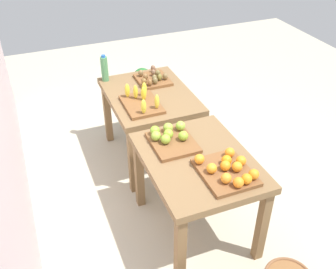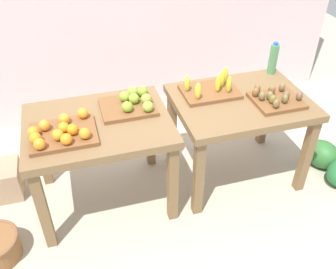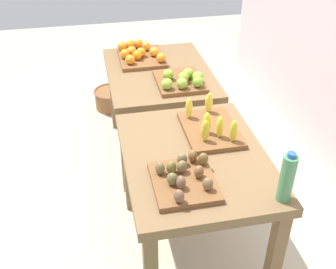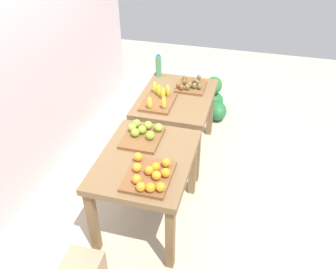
{
  "view_description": "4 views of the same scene",
  "coord_description": "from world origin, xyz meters",
  "px_view_note": "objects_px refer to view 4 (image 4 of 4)",
  "views": [
    {
      "loc": [
        -2.68,
        1.09,
        2.62
      ],
      "look_at": [
        0.09,
        -0.01,
        0.57
      ],
      "focal_mm": 41.96,
      "sensor_mm": 36.0,
      "label": 1
    },
    {
      "loc": [
        -0.69,
        -2.23,
        2.27
      ],
      "look_at": [
        -0.05,
        -0.05,
        0.58
      ],
      "focal_mm": 39.91,
      "sensor_mm": 36.0,
      "label": 2
    },
    {
      "loc": [
        2.34,
        -0.52,
        2.16
      ],
      "look_at": [
        -0.0,
        -0.04,
        0.54
      ],
      "focal_mm": 43.99,
      "sensor_mm": 36.0,
      "label": 3
    },
    {
      "loc": [
        -2.78,
        -0.79,
        2.69
      ],
      "look_at": [
        0.09,
        -0.03,
        0.56
      ],
      "focal_mm": 37.4,
      "sensor_mm": 36.0,
      "label": 4
    }
  ],
  "objects_px": {
    "apple_bin": "(143,134)",
    "display_table_right": "(176,105)",
    "orange_bin": "(150,175)",
    "water_bottle": "(159,66)",
    "watermelon_pile": "(211,103)",
    "banana_crate": "(159,100)",
    "display_table_left": "(146,167)",
    "kiwi_bin": "(191,85)"
  },
  "relations": [
    {
      "from": "orange_bin",
      "to": "banana_crate",
      "type": "xyz_separation_m",
      "value": [
        1.17,
        0.26,
        -0.0
      ]
    },
    {
      "from": "display_table_left",
      "to": "kiwi_bin",
      "type": "height_order",
      "value": "kiwi_bin"
    },
    {
      "from": "apple_bin",
      "to": "kiwi_bin",
      "type": "distance_m",
      "value": 1.09
    },
    {
      "from": "water_bottle",
      "to": "display_table_left",
      "type": "bearing_deg",
      "value": -168.05
    },
    {
      "from": "display_table_left",
      "to": "kiwi_bin",
      "type": "distance_m",
      "value": 1.36
    },
    {
      "from": "orange_bin",
      "to": "watermelon_pile",
      "type": "relative_size",
      "value": 0.71
    },
    {
      "from": "water_bottle",
      "to": "kiwi_bin",
      "type": "bearing_deg",
      "value": -115.07
    },
    {
      "from": "kiwi_bin",
      "to": "water_bottle",
      "type": "relative_size",
      "value": 1.31
    },
    {
      "from": "display_table_left",
      "to": "watermelon_pile",
      "type": "bearing_deg",
      "value": -7.57
    },
    {
      "from": "water_bottle",
      "to": "watermelon_pile",
      "type": "distance_m",
      "value": 1.08
    },
    {
      "from": "display_table_right",
      "to": "water_bottle",
      "type": "xyz_separation_m",
      "value": [
        0.43,
        0.33,
        0.25
      ]
    },
    {
      "from": "water_bottle",
      "to": "watermelon_pile",
      "type": "xyz_separation_m",
      "value": [
        0.52,
        -0.61,
        -0.72
      ]
    },
    {
      "from": "display_table_left",
      "to": "watermelon_pile",
      "type": "xyz_separation_m",
      "value": [
        2.08,
        -0.28,
        -0.47
      ]
    },
    {
      "from": "apple_bin",
      "to": "watermelon_pile",
      "type": "distance_m",
      "value": 1.95
    },
    {
      "from": "display_table_left",
      "to": "water_bottle",
      "type": "height_order",
      "value": "water_bottle"
    },
    {
      "from": "banana_crate",
      "to": "water_bottle",
      "type": "height_order",
      "value": "water_bottle"
    },
    {
      "from": "apple_bin",
      "to": "orange_bin",
      "type": "bearing_deg",
      "value": -156.34
    },
    {
      "from": "kiwi_bin",
      "to": "banana_crate",
      "type": "bearing_deg",
      "value": 148.23
    },
    {
      "from": "display_table_right",
      "to": "orange_bin",
      "type": "relative_size",
      "value": 2.28
    },
    {
      "from": "display_table_right",
      "to": "watermelon_pile",
      "type": "distance_m",
      "value": 1.1
    },
    {
      "from": "display_table_right",
      "to": "water_bottle",
      "type": "bearing_deg",
      "value": 37.13
    },
    {
      "from": "kiwi_bin",
      "to": "apple_bin",
      "type": "bearing_deg",
      "value": 167.64
    },
    {
      "from": "banana_crate",
      "to": "water_bottle",
      "type": "xyz_separation_m",
      "value": [
        0.64,
        0.18,
        0.09
      ]
    },
    {
      "from": "display_table_right",
      "to": "watermelon_pile",
      "type": "height_order",
      "value": "display_table_right"
    },
    {
      "from": "display_table_right",
      "to": "kiwi_bin",
      "type": "height_order",
      "value": "kiwi_bin"
    },
    {
      "from": "display_table_left",
      "to": "display_table_right",
      "type": "height_order",
      "value": "same"
    },
    {
      "from": "apple_bin",
      "to": "watermelon_pile",
      "type": "relative_size",
      "value": 0.63
    },
    {
      "from": "banana_crate",
      "to": "water_bottle",
      "type": "bearing_deg",
      "value": 16.14
    },
    {
      "from": "apple_bin",
      "to": "display_table_right",
      "type": "bearing_deg",
      "value": -7.8
    },
    {
      "from": "display_table_left",
      "to": "apple_bin",
      "type": "bearing_deg",
      "value": 22.64
    },
    {
      "from": "banana_crate",
      "to": "water_bottle",
      "type": "distance_m",
      "value": 0.67
    },
    {
      "from": "display_table_left",
      "to": "orange_bin",
      "type": "height_order",
      "value": "orange_bin"
    },
    {
      "from": "kiwi_bin",
      "to": "watermelon_pile",
      "type": "distance_m",
      "value": 0.97
    },
    {
      "from": "display_table_right",
      "to": "water_bottle",
      "type": "height_order",
      "value": "water_bottle"
    },
    {
      "from": "display_table_left",
      "to": "orange_bin",
      "type": "bearing_deg",
      "value": -155.23
    },
    {
      "from": "kiwi_bin",
      "to": "water_bottle",
      "type": "distance_m",
      "value": 0.5
    },
    {
      "from": "display_table_left",
      "to": "banana_crate",
      "type": "bearing_deg",
      "value": 8.97
    },
    {
      "from": "display_table_right",
      "to": "apple_bin",
      "type": "bearing_deg",
      "value": 172.2
    },
    {
      "from": "display_table_left",
      "to": "watermelon_pile",
      "type": "relative_size",
      "value": 1.63
    },
    {
      "from": "banana_crate",
      "to": "watermelon_pile",
      "type": "relative_size",
      "value": 0.69
    },
    {
      "from": "display_table_left",
      "to": "banana_crate",
      "type": "xyz_separation_m",
      "value": [
        0.92,
        0.15,
        0.15
      ]
    },
    {
      "from": "water_bottle",
      "to": "watermelon_pile",
      "type": "relative_size",
      "value": 0.44
    }
  ]
}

